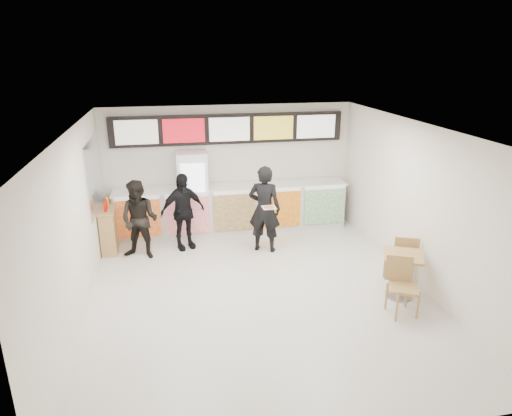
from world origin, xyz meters
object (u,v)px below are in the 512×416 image
object	(u,v)px
drinks_fridge	(193,194)
condiment_ledge	(109,229)
service_counter	(232,208)
cafe_table	(402,267)
customer_mid	(183,211)
customer_main	(264,209)
customer_left	(140,220)

from	to	relation	value
drinks_fridge	condiment_ledge	distance (m)	2.05
service_counter	drinks_fridge	bearing A→B (deg)	179.01
drinks_fridge	cafe_table	distance (m)	5.08
customer_mid	cafe_table	distance (m)	4.71
customer_main	condiment_ledge	xyz separation A→B (m)	(-3.34, 0.66, -0.46)
customer_left	drinks_fridge	bearing A→B (deg)	65.63
drinks_fridge	customer_mid	xyz separation A→B (m)	(-0.28, -0.83, -0.14)
customer_mid	cafe_table	bearing A→B (deg)	-58.26
customer_left	customer_mid	size ratio (longest dim) A/B	0.98
drinks_fridge	condiment_ledge	bearing A→B (deg)	-161.32
customer_main	customer_left	bearing A→B (deg)	21.03
drinks_fridge	cafe_table	xyz separation A→B (m)	(3.41, -3.73, -0.43)
service_counter	customer_mid	xyz separation A→B (m)	(-1.22, -0.81, 0.29)
drinks_fridge	customer_left	size ratio (longest dim) A/B	1.18
service_counter	customer_left	distance (m)	2.43
customer_left	condiment_ledge	distance (m)	0.93
customer_left	customer_mid	world-z (taller)	customer_mid
condiment_ledge	cafe_table	bearing A→B (deg)	-30.31
customer_main	customer_left	xyz separation A→B (m)	(-2.64, 0.14, -0.11)
service_counter	customer_main	size ratio (longest dim) A/B	2.89
customer_left	condiment_ledge	xyz separation A→B (m)	(-0.70, 0.52, -0.35)
cafe_table	customer_main	bearing A→B (deg)	153.51
customer_mid	cafe_table	xyz separation A→B (m)	(3.69, -2.91, -0.29)
condiment_ledge	customer_main	bearing A→B (deg)	-11.13
service_counter	condiment_ledge	world-z (taller)	condiment_ledge
service_counter	customer_main	xyz separation A→B (m)	(0.52, -1.28, 0.39)
customer_mid	condiment_ledge	distance (m)	1.66
service_counter	customer_main	bearing A→B (deg)	-68.00
drinks_fridge	cafe_table	size ratio (longest dim) A/B	1.17
customer_left	condiment_ledge	size ratio (longest dim) A/B	1.45
service_counter	customer_left	world-z (taller)	customer_left
customer_main	drinks_fridge	bearing A→B (deg)	-17.66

